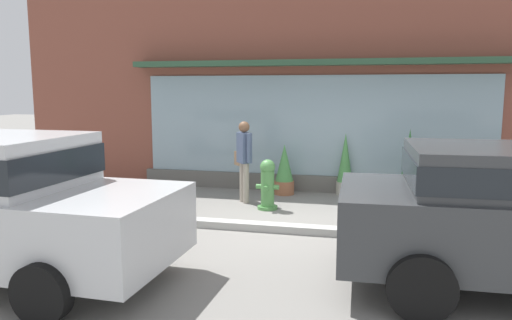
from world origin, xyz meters
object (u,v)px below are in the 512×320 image
(potted_plant_low_front, at_px, (345,165))
(potted_plant_window_left, at_px, (284,170))
(pedestrian_with_handbag, at_px, (244,156))
(fire_hydrant, at_px, (268,184))
(potted_plant_window_center, at_px, (409,167))

(potted_plant_low_front, bearing_deg, potted_plant_window_left, -168.20)
(pedestrian_with_handbag, relative_size, potted_plant_low_front, 1.22)
(fire_hydrant, xyz_separation_m, potted_plant_low_front, (1.32, 1.63, 0.16))
(potted_plant_low_front, relative_size, potted_plant_window_center, 0.91)
(fire_hydrant, relative_size, potted_plant_window_center, 0.65)
(fire_hydrant, distance_m, potted_plant_low_front, 2.10)
(potted_plant_window_left, distance_m, potted_plant_window_center, 2.52)
(fire_hydrant, bearing_deg, pedestrian_with_handbag, 141.43)
(potted_plant_window_left, height_order, potted_plant_window_center, potted_plant_window_center)
(pedestrian_with_handbag, distance_m, potted_plant_window_center, 3.28)
(pedestrian_with_handbag, distance_m, potted_plant_low_front, 2.25)
(potted_plant_low_front, distance_m, potted_plant_window_center, 1.30)
(fire_hydrant, xyz_separation_m, potted_plant_window_left, (0.07, 1.37, 0.04))
(fire_hydrant, height_order, potted_plant_low_front, potted_plant_low_front)
(pedestrian_with_handbag, height_order, potted_plant_window_center, pedestrian_with_handbag)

